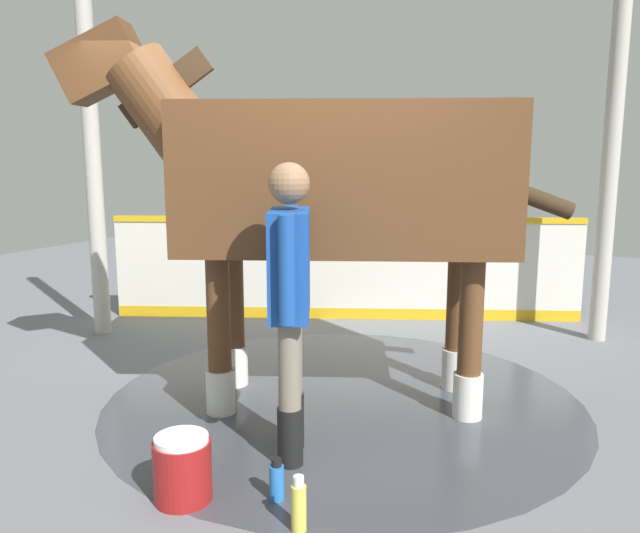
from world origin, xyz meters
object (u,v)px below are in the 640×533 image
horse (329,183)px  bottle_shampoo (299,506)px  handler (290,291)px  wash_bucket (182,468)px  bottle_spray (277,481)px

horse → bottle_shampoo: bearing=87.0°
bottle_shampoo → handler: bearing=-58.3°
horse → handler: horse is taller
handler → wash_bucket: bearing=-137.5°
wash_bucket → horse: bearing=-93.2°
handler → bottle_shampoo: bearing=-84.7°
horse → handler: (-0.17, 0.88, -0.57)m
horse → bottle_shampoo: size_ratio=11.92×
horse → wash_bucket: size_ratio=9.50×
handler → bottle_shampoo: 1.17m
horse → bottle_shampoo: 2.19m
horse → bottle_spray: bearing=80.8°
handler → wash_bucket: (0.26, 0.68, -0.83)m
horse → handler: 1.07m
wash_bucket → bottle_spray: size_ratio=1.53×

